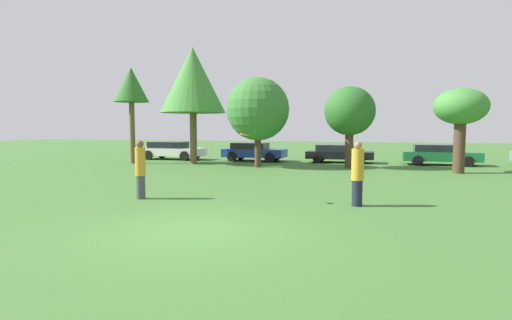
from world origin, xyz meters
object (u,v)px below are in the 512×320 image
Objects in this scene: tree_2 at (258,109)px; parked_car_black at (339,153)px; tree_0 at (131,86)px; tree_4 at (461,109)px; tree_3 at (350,112)px; parked_car_white at (171,150)px; tree_1 at (193,80)px; person_thrower at (140,169)px; frisbee at (245,135)px; parked_car_green at (439,154)px; parked_car_blue at (253,151)px; person_catcher at (357,174)px.

parked_car_black is at bearing 47.28° from tree_2.
tree_0 is 13.89m from parked_car_black.
tree_4 is (10.39, -0.14, -0.13)m from tree_2.
tree_3 is 13.16m from parked_car_white.
tree_1 is 1.58× the size of parked_car_white.
tree_2 reaches higher than person_thrower.
tree_1 is at bearing -157.63° from parked_car_black.
person_thrower is 0.36× the size of tree_2.
tree_3 is 5.47m from tree_4.
frisbee reaches higher than parked_car_green.
parked_car_black is (11.73, 0.67, -0.06)m from parked_car_white.
parked_car_blue is (-11.91, 4.28, -2.50)m from tree_4.
tree_0 reaches higher than parked_car_green.
parked_car_black is at bearing 143.31° from tree_4.
person_catcher is at bearing -85.46° from tree_3.
parked_car_black is (-6.23, 4.64, -2.55)m from tree_4.
tree_0 is 8.52m from tree_2.
tree_1 is 9.76m from tree_3.
person_thrower is 6.77× the size of frisbee.
tree_2 is 1.11× the size of parked_car_white.
tree_4 is 0.98× the size of parked_car_black.
tree_4 is at bearing -11.79° from parked_car_white.
parked_car_black is (8.67, 3.45, -4.57)m from tree_1.
tree_1 is 6.23m from parked_car_blue.
tree_1 is at bearing -53.42° from person_catcher.
parked_car_green is at bearing 12.74° from tree_1.
tree_0 is at bearing 178.75° from tree_4.
tree_0 is at bearing -102.09° from parked_car_white.
frisbee is (-3.19, -0.55, 1.10)m from person_catcher.
tree_2 is (-2.72, 10.78, 1.26)m from frisbee.
parked_car_white is at bearing 166.94° from tree_3.
person_thrower reaches higher than parked_car_blue.
person_thrower is 0.42× the size of parked_car_green.
tree_4 reaches higher than parked_car_white.
parked_car_white is (0.81, 3.57, -4.17)m from tree_0.
parked_car_white is 11.75m from parked_car_black.
person_thrower is 13.33m from tree_3.
parked_car_green is (14.67, 3.32, -4.53)m from tree_1.
tree_2 is 1.20× the size of parked_car_blue.
tree_2 is at bearing -169.63° from tree_3.
tree_3 is 1.06× the size of parked_car_black.
tree_4 is at bearing -4.59° from tree_1.
tree_0 is 1.45× the size of tree_4.
parked_car_white is at bearing 137.70° from tree_1.
tree_0 is (-7.71, 11.21, 3.90)m from person_thrower.
tree_3 is at bearing 168.87° from tree_4.
tree_0 is at bearing -149.88° from parked_car_blue.
parked_car_white is 1.05× the size of parked_car_green.
tree_2 is at bearing -1.87° from tree_0.
frisbee is 0.06× the size of tree_3.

